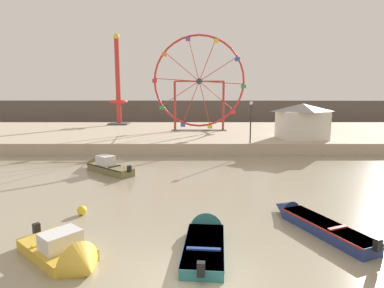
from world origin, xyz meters
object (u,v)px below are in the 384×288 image
object	(u,v)px
motorboat_navy_blue	(311,221)
drop_tower_red_tower	(117,91)
motorboat_teal_painted	(205,237)
mooring_buoy_orange	(81,210)
promenade_lamp_near	(250,116)
motorboat_mustard_yellow	(66,255)
carnival_booth_white_ticket	(301,121)
motorboat_olive_wood	(103,166)
ferris_wheel_red_frame	(198,83)

from	to	relation	value
motorboat_navy_blue	drop_tower_red_tower	size ratio (longest dim) A/B	0.41
motorboat_teal_painted	mooring_buoy_orange	xyz separation A→B (m)	(-5.66, 2.77, 0.02)
promenade_lamp_near	mooring_buoy_orange	bearing A→B (deg)	-125.14
motorboat_navy_blue	drop_tower_red_tower	distance (m)	38.63
motorboat_navy_blue	motorboat_mustard_yellow	distance (m)	9.70
motorboat_teal_painted	carnival_booth_white_ticket	bearing A→B (deg)	-21.96
motorboat_teal_painted	motorboat_mustard_yellow	size ratio (longest dim) A/B	1.23
motorboat_mustard_yellow	carnival_booth_white_ticket	xyz separation A→B (m)	(15.25, 22.18, 2.67)
drop_tower_red_tower	promenade_lamp_near	xyz separation A→B (m)	(16.19, -18.38, -2.35)
drop_tower_red_tower	carnival_booth_white_ticket	world-z (taller)	drop_tower_red_tower
motorboat_navy_blue	motorboat_mustard_yellow	bearing A→B (deg)	84.53
motorboat_olive_wood	ferris_wheel_red_frame	world-z (taller)	ferris_wheel_red_frame
motorboat_olive_wood	motorboat_teal_painted	size ratio (longest dim) A/B	1.00
motorboat_olive_wood	carnival_booth_white_ticket	size ratio (longest dim) A/B	0.93
carnival_booth_white_ticket	promenade_lamp_near	bearing A→B (deg)	-157.13
motorboat_mustard_yellow	ferris_wheel_red_frame	world-z (taller)	ferris_wheel_red_frame
motorboat_olive_wood	motorboat_mustard_yellow	world-z (taller)	motorboat_olive_wood
motorboat_mustard_yellow	ferris_wheel_red_frame	size ratio (longest dim) A/B	0.33
motorboat_teal_painted	mooring_buoy_orange	distance (m)	6.30
motorboat_mustard_yellow	ferris_wheel_red_frame	distance (m)	30.67
promenade_lamp_near	motorboat_olive_wood	bearing A→B (deg)	-151.28
drop_tower_red_tower	promenade_lamp_near	size ratio (longest dim) A/B	3.42
motorboat_mustard_yellow	promenade_lamp_near	bearing A→B (deg)	105.04
motorboat_teal_painted	ferris_wheel_red_frame	distance (m)	28.78
carnival_booth_white_ticket	promenade_lamp_near	xyz separation A→B (m)	(-5.70, -2.96, 0.66)
motorboat_mustard_yellow	carnival_booth_white_ticket	world-z (taller)	carnival_booth_white_ticket
carnival_booth_white_ticket	mooring_buoy_orange	size ratio (longest dim) A/B	11.51
motorboat_navy_blue	promenade_lamp_near	distance (m)	16.70
drop_tower_red_tower	carnival_booth_white_ticket	distance (m)	26.95
ferris_wheel_red_frame	carnival_booth_white_ticket	xyz separation A→B (m)	(10.19, -7.33, -3.94)
motorboat_olive_wood	promenade_lamp_near	distance (m)	13.81
motorboat_teal_painted	motorboat_navy_blue	world-z (taller)	motorboat_teal_painted
ferris_wheel_red_frame	drop_tower_red_tower	xyz separation A→B (m)	(-11.70, 8.09, -0.93)
motorboat_teal_painted	motorboat_navy_blue	size ratio (longest dim) A/B	0.87
motorboat_olive_wood	motorboat_navy_blue	bearing A→B (deg)	179.69
carnival_booth_white_ticket	motorboat_olive_wood	bearing A→B (deg)	-156.25
motorboat_mustard_yellow	drop_tower_red_tower	size ratio (longest dim) A/B	0.29
motorboat_olive_wood	drop_tower_red_tower	bearing A→B (deg)	-39.45
drop_tower_red_tower	carnival_booth_white_ticket	size ratio (longest dim) A/B	2.57
carnival_booth_white_ticket	motorboat_mustard_yellow	bearing A→B (deg)	-129.06
carnival_booth_white_ticket	mooring_buoy_orange	world-z (taller)	carnival_booth_white_ticket
promenade_lamp_near	mooring_buoy_orange	distance (m)	18.57
promenade_lamp_near	drop_tower_red_tower	bearing A→B (deg)	131.37
motorboat_olive_wood	drop_tower_red_tower	size ratio (longest dim) A/B	0.36
drop_tower_red_tower	motorboat_teal_painted	bearing A→B (deg)	-72.55
ferris_wheel_red_frame	promenade_lamp_near	bearing A→B (deg)	-66.43
motorboat_navy_blue	promenade_lamp_near	world-z (taller)	promenade_lamp_near
motorboat_olive_wood	mooring_buoy_orange	bearing A→B (deg)	138.94
ferris_wheel_red_frame	mooring_buoy_orange	xyz separation A→B (m)	(-6.02, -25.22, -6.68)
motorboat_mustard_yellow	drop_tower_red_tower	bearing A→B (deg)	141.48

